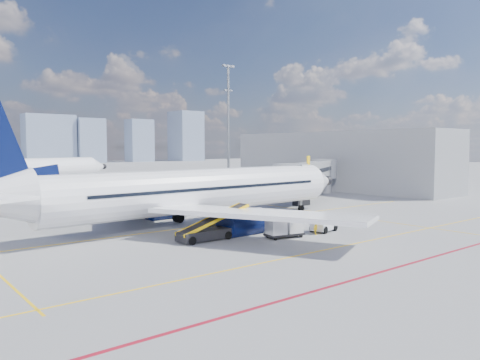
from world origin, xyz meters
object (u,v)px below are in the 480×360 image
object	(u,v)px
main_aircraft	(188,192)
belt_loader	(206,232)
cargo_dolly	(284,226)
baggage_tug	(323,222)
ramp_worker	(316,225)
second_aircraft	(7,171)

from	to	relation	value
main_aircraft	belt_loader	distance (m)	6.94
cargo_dolly	belt_loader	xyz separation A→B (m)	(-5.51, 3.09, -0.26)
cargo_dolly	belt_loader	world-z (taller)	belt_loader
main_aircraft	baggage_tug	world-z (taller)	main_aircraft
baggage_tug	ramp_worker	xyz separation A→B (m)	(-1.47, -0.50, -0.06)
main_aircraft	ramp_worker	xyz separation A→B (m)	(6.36, -9.84, -2.45)
cargo_dolly	belt_loader	size ratio (longest dim) A/B	0.52
belt_loader	ramp_worker	world-z (taller)	belt_loader
main_aircraft	ramp_worker	size ratio (longest dim) A/B	27.20
main_aircraft	ramp_worker	bearing A→B (deg)	-59.60
main_aircraft	second_aircraft	world-z (taller)	second_aircraft
baggage_tug	ramp_worker	world-z (taller)	baggage_tug
second_aircraft	cargo_dolly	size ratio (longest dim) A/B	12.34
cargo_dolly	ramp_worker	bearing A→B (deg)	-0.92
main_aircraft	baggage_tug	size ratio (longest dim) A/B	15.41
baggage_tug	cargo_dolly	world-z (taller)	cargo_dolly
main_aircraft	second_aircraft	distance (m)	52.93
second_aircraft	belt_loader	world-z (taller)	second_aircraft
belt_loader	main_aircraft	bearing A→B (deg)	69.32
second_aircraft	ramp_worker	size ratio (longest dim) A/B	27.05
main_aircraft	ramp_worker	distance (m)	11.97
baggage_tug	ramp_worker	bearing A→B (deg)	-173.59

